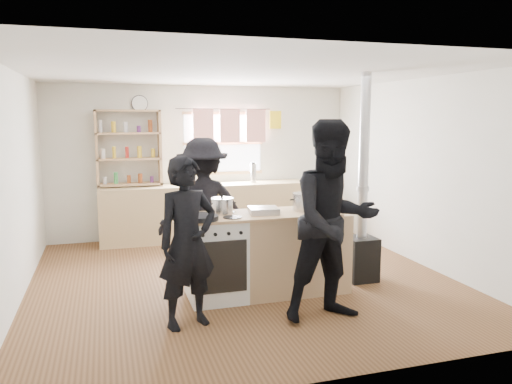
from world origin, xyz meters
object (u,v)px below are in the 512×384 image
at_px(skillet_greens, 202,217).
at_px(flue_heater, 362,229).
at_px(roast_tray, 264,210).
at_px(stockpot_counter, 305,202).
at_px(thermos, 253,173).
at_px(person_near_left, 187,242).
at_px(bread_board, 328,206).
at_px(stockpot_stove, 222,206).
at_px(person_far, 203,208).
at_px(person_near_right, 334,222).
at_px(cooking_island, 268,253).

xyz_separation_m(skillet_greens, flue_heater, (2.01, 0.30, -0.31)).
bearing_deg(roast_tray, stockpot_counter, 5.25).
distance_m(thermos, roast_tray, 2.89).
xyz_separation_m(thermos, person_near_left, (-1.66, -3.39, -0.25)).
relative_size(skillet_greens, flue_heater, 0.15).
bearing_deg(roast_tray, bread_board, -4.10).
bearing_deg(thermos, flue_heater, -77.64).
bearing_deg(roast_tray, flue_heater, 6.16).
bearing_deg(skillet_greens, bread_board, 4.08).
distance_m(roast_tray, stockpot_counter, 0.52).
distance_m(bread_board, flue_heater, 0.67).
relative_size(stockpot_stove, person_far, 0.14).
relative_size(skillet_greens, person_near_right, 0.18).
bearing_deg(thermos, skillet_greens, -115.86).
bearing_deg(bread_board, thermos, 90.70).
height_order(thermos, bread_board, thermos).
bearing_deg(person_far, bread_board, 140.31).
relative_size(skillet_greens, stockpot_stove, 1.46).
bearing_deg(flue_heater, stockpot_counter, -173.25).
height_order(cooking_island, person_near_right, person_near_right).
distance_m(flue_heater, person_far, 1.97).
bearing_deg(stockpot_stove, person_near_right, -47.49).
bearing_deg(roast_tray, person_near_left, -147.78).
xyz_separation_m(cooking_island, stockpot_counter, (0.46, 0.02, 0.56)).
xyz_separation_m(cooking_island, roast_tray, (-0.06, -0.02, 0.50)).
distance_m(skillet_greens, person_far, 1.09).
relative_size(stockpot_stove, bread_board, 0.83).
distance_m(cooking_island, person_near_left, 1.23).
relative_size(cooking_island, roast_tray, 5.55).
xyz_separation_m(person_near_left, person_far, (0.44, 1.50, 0.05)).
bearing_deg(person_far, skillet_greens, 76.32).
height_order(stockpot_stove, person_near_right, person_near_right).
bearing_deg(person_far, person_near_right, 116.26).
xyz_separation_m(roast_tray, flue_heater, (1.30, 0.14, -0.32)).
bearing_deg(flue_heater, skillet_greens, -171.58).
distance_m(cooking_island, flue_heater, 1.26).
distance_m(stockpot_counter, person_near_right, 0.89).
distance_m(skillet_greens, bread_board, 1.47).
distance_m(person_near_left, person_near_right, 1.42).
distance_m(person_near_left, person_far, 1.56).
bearing_deg(cooking_island, person_near_left, -148.27).
height_order(cooking_island, skillet_greens, skillet_greens).
height_order(skillet_greens, bread_board, bread_board).
height_order(roast_tray, flue_heater, flue_heater).
xyz_separation_m(stockpot_stove, stockpot_counter, (0.95, -0.08, 0.01)).
bearing_deg(cooking_island, roast_tray, -156.95).
distance_m(stockpot_counter, flue_heater, 0.88).
xyz_separation_m(stockpot_counter, person_near_right, (-0.07, -0.89, -0.05)).
height_order(stockpot_counter, person_far, person_far).
xyz_separation_m(skillet_greens, person_far, (0.22, 1.06, -0.09)).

